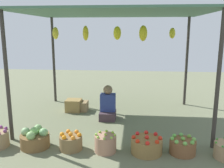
% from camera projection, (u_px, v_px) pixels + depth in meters
% --- Properties ---
extents(ground_plane, '(14.00, 14.00, 0.00)m').
position_uv_depth(ground_plane, '(115.00, 118.00, 5.77)').
color(ground_plane, '#6B6F53').
extents(market_stall_structure, '(3.92, 2.89, 2.37)m').
position_uv_depth(market_stall_structure, '(115.00, 19.00, 5.30)').
color(market_stall_structure, '#38332D').
rests_on(market_stall_structure, ground).
extents(vendor_person, '(0.36, 0.44, 0.78)m').
position_uv_depth(vendor_person, '(108.00, 106.00, 5.70)').
color(vendor_person, '#403039').
rests_on(vendor_person, ground).
extents(basket_cabbages, '(0.50, 0.50, 0.37)m').
position_uv_depth(basket_cabbages, '(35.00, 139.00, 4.32)').
color(basket_cabbages, brown).
rests_on(basket_cabbages, ground).
extents(basket_oranges, '(0.39, 0.39, 0.31)m').
position_uv_depth(basket_oranges, '(71.00, 142.00, 4.25)').
color(basket_oranges, brown).
rests_on(basket_oranges, ground).
extents(basket_limes, '(0.36, 0.36, 0.32)m').
position_uv_depth(basket_limes, '(105.00, 143.00, 4.16)').
color(basket_limes, '#A3775C').
rests_on(basket_limes, ground).
extents(basket_red_tomatoes, '(0.52, 0.52, 0.31)m').
position_uv_depth(basket_red_tomatoes, '(147.00, 145.00, 4.12)').
color(basket_red_tomatoes, olive).
rests_on(basket_red_tomatoes, ground).
extents(basket_green_apples, '(0.43, 0.43, 0.29)m').
position_uv_depth(basket_green_apples, '(183.00, 146.00, 4.11)').
color(basket_green_apples, brown).
rests_on(basket_green_apples, ground).
extents(wooden_crate_near_vendor, '(0.37, 0.34, 0.30)m').
position_uv_depth(wooden_crate_near_vendor, '(74.00, 105.00, 6.27)').
color(wooden_crate_near_vendor, olive).
rests_on(wooden_crate_near_vendor, ground).
extents(wooden_crate_stacked_rear, '(0.36, 0.32, 0.24)m').
position_uv_depth(wooden_crate_stacked_rear, '(80.00, 106.00, 6.30)').
color(wooden_crate_stacked_rear, olive).
rests_on(wooden_crate_stacked_rear, ground).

